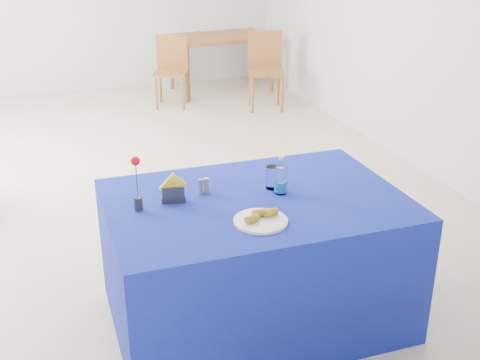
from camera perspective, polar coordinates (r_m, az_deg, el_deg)
The scene contains 13 objects.
floor at distance 5.45m, azimuth -8.89°, elevation -0.17°, with size 7.00×7.00×0.00m, color beige.
plate at distance 2.99m, azimuth 1.96°, elevation -3.91°, with size 0.27×0.27×0.01m, color white.
drinking_glass at distance 3.35m, azimuth 3.10°, elevation 0.24°, with size 0.07×0.07×0.13m, color white.
salt_shaker at distance 3.31m, azimuth -3.21°, elevation -0.51°, with size 0.03×0.03×0.09m, color gray.
pepper_shaker at distance 3.30m, azimuth -3.76°, elevation -0.62°, with size 0.03×0.03×0.09m, color slate.
blue_table at distance 3.43m, azimuth 1.45°, elevation -7.53°, with size 1.60×1.10×0.76m.
water_bottle at distance 3.29m, azimuth 3.88°, elevation -0.11°, with size 0.07×0.07×0.21m.
napkin_holder at distance 3.21m, azimuth -6.35°, elevation -1.24°, with size 0.15×0.07×0.16m.
rose_vase at distance 3.11m, azimuth -9.74°, elevation -0.42°, with size 0.05×0.05×0.30m.
oak_table at distance 8.31m, azimuth -1.84°, elevation 13.03°, with size 1.36×0.93×0.76m.
chair_bg_left at distance 7.68m, azimuth -6.51°, elevation 10.73°, with size 0.50×0.50×0.87m.
chair_bg_right at distance 7.54m, azimuth 2.43°, elevation 10.92°, with size 0.51×0.51×0.94m.
banana_pieces at distance 3.00m, azimuth 2.00°, elevation -3.29°, with size 0.19×0.10×0.04m.
Camera 1 is at (-0.80, -4.95, 2.12)m, focal length 45.00 mm.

